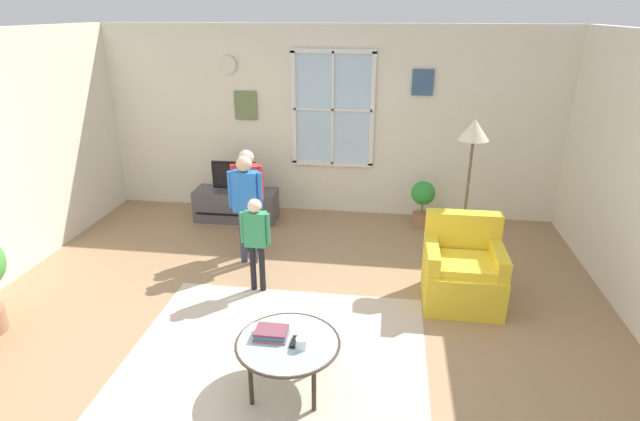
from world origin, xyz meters
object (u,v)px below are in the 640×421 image
Objects in this scene: coffee_table at (288,345)px; person_blue_shirt at (246,198)px; cup at (302,343)px; remote_near_cup at (294,342)px; floor_lamp at (472,146)px; television at (234,176)px; book_stack at (271,333)px; remote_near_books at (284,336)px; person_red_shirt at (248,190)px; tv_stand at (236,205)px; armchair at (462,271)px; person_green_shirt at (256,235)px; potted_plant_by_window at (423,200)px.

coffee_table is 2.23m from person_blue_shirt.
cup is 0.07× the size of person_blue_shirt.
remote_near_cup is 0.08× the size of floor_lamp.
television is 3.55m from coffee_table.
television is 0.48× the size of person_blue_shirt.
remote_near_books is (0.10, 0.01, -0.02)m from book_stack.
person_red_shirt is (-0.06, 0.29, -0.01)m from person_blue_shirt.
cup reaches higher than coffee_table.
person_blue_shirt is (0.52, -1.24, 0.16)m from television.
person_blue_shirt is at bearing 113.24° from remote_near_books.
coffee_table is 0.47× the size of floor_lamp.
book_stack is at bearing 160.22° from coffee_table.
person_blue_shirt is (-0.84, 1.95, 0.39)m from remote_near_books.
floor_lamp reaches higher than tv_stand.
floor_lamp is at bearing -1.93° from person_red_shirt.
cup is 0.63× the size of remote_near_books.
person_blue_shirt is (-0.74, 1.96, 0.37)m from book_stack.
armchair is (2.89, -1.75, -0.33)m from television.
floor_lamp is (2.97, -1.04, 0.79)m from television.
floor_lamp is (2.18, 0.81, 0.80)m from person_green_shirt.
tv_stand is at bearing 112.76° from person_blue_shirt.
coffee_table is (1.40, -3.25, -0.27)m from television.
person_green_shirt is 1.62× the size of potted_plant_by_window.
person_green_shirt is (0.79, -1.85, -0.01)m from television.
tv_stand is 0.44m from television.
floor_lamp reaches higher than potted_plant_by_window.
television is 3.45m from book_stack.
person_blue_shirt reaches higher than cup.
floor_lamp reaches higher than person_blue_shirt.
potted_plant_by_window is at bearing 99.22° from armchair.
cup is 0.09× the size of person_green_shirt.
book_stack is 0.25× the size of person_green_shirt.
coffee_table is at bearing -19.78° from book_stack.
armchair is 1.06× the size of coffee_table.
television reaches higher than coffee_table.
remote_near_books is 0.11× the size of person_blue_shirt.
television is 1.07m from person_red_shirt.
floor_lamp reaches higher than cup.
remote_near_cup is (1.45, -3.26, 0.21)m from tv_stand.
tv_stand is 2.06m from person_green_shirt.
potted_plant_by_window is at bearing 70.76° from coffee_table.
remote_near_books is at bearing 142.66° from cup.
potted_plant_by_window is (1.19, 3.40, -0.01)m from coffee_table.
remote_near_books is at bearing 6.29° from book_stack.
television is 3.40m from armchair.
cup is 0.07× the size of person_red_shirt.
potted_plant_by_window reaches higher than remote_near_books.
television is at bearing 112.81° from person_blue_shirt.
book_stack is 2.12m from person_blue_shirt.
person_blue_shirt is (-0.99, 2.07, 0.36)m from cup.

